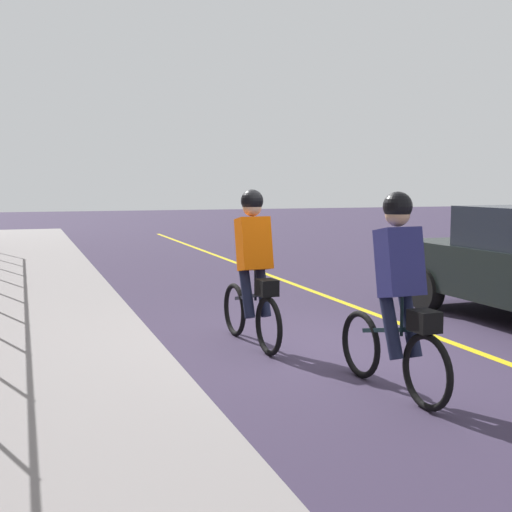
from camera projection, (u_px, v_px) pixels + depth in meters
name	position (u px, v px, depth m)	size (l,w,h in m)	color
ground_plane	(315.00, 346.00, 7.95)	(80.00, 80.00, 0.00)	#362C44
lane_line_centre	(433.00, 335.00, 8.47)	(36.00, 0.12, 0.01)	yellow
sidewalk	(6.00, 365.00, 6.84)	(40.00, 3.20, 0.15)	gray
cyclist_lead	(253.00, 269.00, 7.82)	(1.71, 0.38, 1.83)	black
cyclist_follow	(398.00, 295.00, 6.01)	(1.71, 0.38, 1.83)	black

